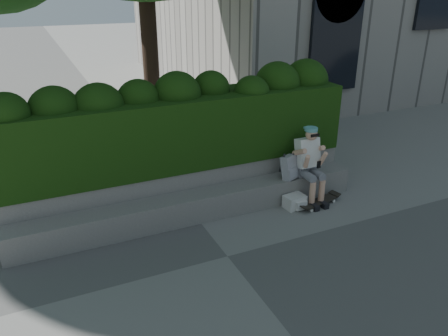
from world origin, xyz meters
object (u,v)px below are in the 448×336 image
backpack_plaid (289,167)px  backpack_ground (294,201)px  skateboard (319,201)px  person (309,161)px

backpack_plaid → backpack_ground: 0.61m
skateboard → backpack_ground: size_ratio=2.40×
skateboard → backpack_plaid: (-0.42, 0.39, 0.59)m
person → backpack_ground: bearing=-153.4°
backpack_ground → backpack_plaid: bearing=77.9°
person → skateboard: person is taller
person → skateboard: (0.07, -0.30, -0.68)m
person → backpack_plaid: person is taller
skateboard → person: bearing=90.0°
backpack_ground → skateboard: bearing=-19.8°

